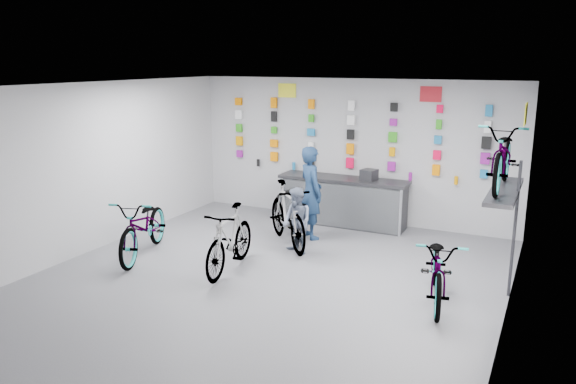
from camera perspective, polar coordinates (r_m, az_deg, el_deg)
The scene contains 21 objects.
floor at distance 8.81m, azimuth -2.70°, elevation -9.24°, with size 8.00×8.00×0.00m, color #535358.
ceiling at distance 8.14m, azimuth -2.93°, elevation 10.66°, with size 8.00×8.00×0.00m, color white.
wall_back at distance 11.95m, azimuth 6.45°, elevation 4.20°, with size 7.00×7.00×0.00m, color silver.
wall_front at distance 5.35m, azimuth -24.03°, elevation -8.39°, with size 7.00×7.00×0.00m, color silver.
wall_left at distance 10.46m, azimuth -19.91°, elevation 2.18°, with size 8.00×8.00×0.00m, color silver.
wall_right at distance 7.38m, azimuth 21.80°, elevation -2.37°, with size 8.00×8.00×0.00m, color silver.
counter at distance 11.73m, azimuth 5.57°, elevation -1.01°, with size 2.70×0.66×1.00m.
merch_wall at distance 11.83m, azimuth 6.47°, elevation 5.48°, with size 5.57×0.08×1.56m.
wall_bracket at distance 8.57m, azimuth 21.28°, elevation -0.50°, with size 0.39×1.90×2.00m.
sign_left at distance 12.38m, azimuth -0.10°, elevation 10.28°, with size 0.42×0.02×0.30m, color #FFFB2A.
sign_right at distance 11.37m, azimuth 14.30°, elevation 9.61°, with size 0.42×0.02×0.30m, color red.
sign_side at distance 8.37m, azimuth 23.01°, elevation 7.31°, with size 0.02×0.40×0.30m, color #FFFB2A.
bike_left at distance 10.12m, azimuth -14.43°, elevation -3.38°, with size 0.72×2.06×1.08m, color gray.
bike_center at distance 9.17m, azimuth -5.94°, elevation -4.80°, with size 0.50×1.78×1.07m, color gray.
bike_right at distance 8.27m, azimuth 15.04°, elevation -7.47°, with size 0.67×1.92×1.01m, color gray.
bike_service at distance 10.33m, azimuth -0.06°, elevation -2.32°, with size 0.55×1.96×1.18m, color gray.
bike_wall at distance 8.46m, azimuth 21.09°, elevation 3.43°, with size 0.63×1.80×0.95m, color gray.
clerk at distance 10.73m, azimuth 2.33°, elevation -0.06°, with size 0.65×0.43×1.79m, color #162C4B.
customer at distance 9.87m, azimuth 0.90°, elevation -3.01°, with size 0.58×0.45×1.20m, color slate.
spare_wheel at distance 11.83m, azimuth 0.15°, elevation -1.49°, with size 0.72×0.16×0.72m.
register at distance 11.42m, azimuth 8.23°, elevation 1.74°, with size 0.28×0.30×0.22m, color black.
Camera 1 is at (3.92, -7.13, 3.37)m, focal length 35.00 mm.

